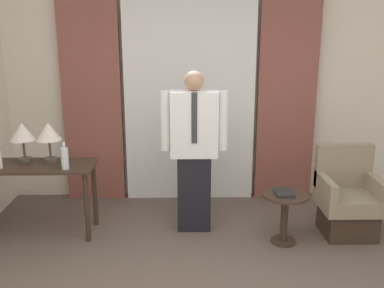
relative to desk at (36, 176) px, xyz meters
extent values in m
cube|color=silver|center=(1.60, 1.12, 0.71)|extent=(10.00, 0.06, 2.70)
cube|color=white|center=(1.60, 0.99, 0.65)|extent=(1.59, 0.06, 2.58)
cube|color=brown|center=(0.41, 0.99, 0.65)|extent=(0.71, 0.06, 2.58)
cube|color=brown|center=(2.79, 0.99, 0.65)|extent=(0.71, 0.06, 2.58)
cube|color=#38281E|center=(0.00, 0.00, 0.11)|extent=(1.22, 0.51, 0.03)
cylinder|color=#38281E|center=(0.55, -0.20, -0.27)|extent=(0.05, 0.05, 0.73)
cylinder|color=#38281E|center=(0.55, 0.20, -0.27)|extent=(0.05, 0.05, 0.73)
cylinder|color=#4C4238|center=(-0.13, 0.11, 0.14)|extent=(0.14, 0.14, 0.04)
cylinder|color=#4C4238|center=(-0.13, 0.11, 0.26)|extent=(0.02, 0.02, 0.19)
cone|color=silver|center=(-0.13, 0.11, 0.44)|extent=(0.26, 0.26, 0.18)
cylinder|color=#4C4238|center=(0.13, 0.11, 0.14)|extent=(0.14, 0.14, 0.04)
cylinder|color=#4C4238|center=(0.13, 0.11, 0.26)|extent=(0.02, 0.02, 0.19)
cone|color=silver|center=(0.13, 0.11, 0.44)|extent=(0.26, 0.26, 0.18)
cylinder|color=silver|center=(0.36, -0.15, 0.23)|extent=(0.07, 0.07, 0.22)
cylinder|color=silver|center=(0.36, -0.15, 0.37)|extent=(0.03, 0.03, 0.06)
cube|color=black|center=(1.63, 0.07, -0.23)|extent=(0.35, 0.19, 0.82)
cube|color=white|center=(1.63, 0.07, 0.52)|extent=(0.48, 0.22, 0.68)
cube|color=#333338|center=(1.63, -0.04, 0.61)|extent=(0.06, 0.01, 0.51)
cylinder|color=white|center=(1.33, 0.07, 0.56)|extent=(0.11, 0.11, 0.61)
cylinder|color=white|center=(1.92, 0.07, 0.56)|extent=(0.11, 0.11, 0.61)
sphere|color=tan|center=(1.63, 0.07, 0.96)|extent=(0.20, 0.20, 0.20)
cube|color=#38281E|center=(3.23, -0.09, -0.49)|extent=(0.51, 0.47, 0.29)
cube|color=gray|center=(3.23, -0.09, -0.27)|extent=(0.60, 0.55, 0.16)
cube|color=gray|center=(3.23, 0.15, 0.05)|extent=(0.60, 0.10, 0.47)
cube|color=gray|center=(2.98, -0.09, -0.10)|extent=(0.08, 0.55, 0.18)
cube|color=gray|center=(3.49, -0.09, -0.10)|extent=(0.08, 0.55, 0.18)
cylinder|color=#38281E|center=(2.53, -0.26, -0.62)|extent=(0.25, 0.25, 0.02)
cylinder|color=#38281E|center=(2.53, -0.26, -0.39)|extent=(0.07, 0.07, 0.50)
cylinder|color=#38281E|center=(2.53, -0.26, -0.13)|extent=(0.46, 0.46, 0.02)
cube|color=black|center=(2.50, -0.27, -0.10)|extent=(0.17, 0.21, 0.03)
camera|label=1|loc=(1.53, -4.19, 1.44)|focal=40.00mm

